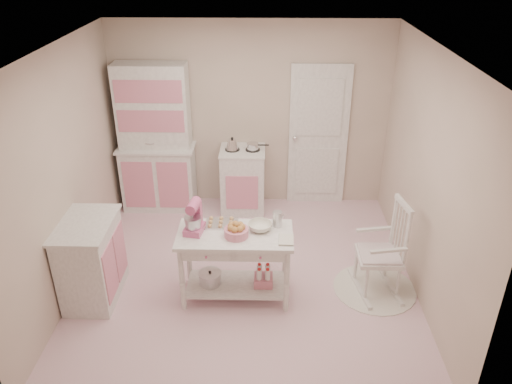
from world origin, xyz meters
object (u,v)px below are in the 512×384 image
at_px(hutch, 155,139).
at_px(base_cabinet, 91,260).
at_px(rocking_chair, 380,248).
at_px(work_table, 236,265).
at_px(bread_basket, 236,232).
at_px(stove, 243,180).
at_px(stand_mixer, 194,218).

distance_m(hutch, base_cabinet, 2.14).
height_order(hutch, rocking_chair, hutch).
distance_m(work_table, bread_basket, 0.45).
bearing_deg(stove, stand_mixer, -101.99).
bearing_deg(work_table, rocking_chair, 5.00).
bearing_deg(rocking_chair, stove, 120.56).
relative_size(hutch, base_cabinet, 2.26).
bearing_deg(rocking_chair, work_table, 174.94).
bearing_deg(stand_mixer, stove, 87.54).
bearing_deg(base_cabinet, bread_basket, -0.76).
bearing_deg(stove, rocking_chair, -49.37).
bearing_deg(bread_basket, base_cabinet, 179.24).
relative_size(hutch, stove, 2.26).
bearing_deg(stove, work_table, -89.72).
xyz_separation_m(hutch, stove, (1.20, -0.05, -0.58)).
bearing_deg(work_table, hutch, 121.13).
xyz_separation_m(rocking_chair, work_table, (-1.55, -0.14, -0.15)).
xyz_separation_m(work_table, stand_mixer, (-0.42, 0.02, 0.57)).
height_order(stove, stand_mixer, stand_mixer).
xyz_separation_m(hutch, rocking_chair, (2.76, -1.87, -0.49)).
distance_m(stove, stand_mixer, 2.04).
bearing_deg(hutch, base_cabinet, -99.12).
bearing_deg(stand_mixer, rocking_chair, 12.89).
xyz_separation_m(stove, bread_basket, (0.03, -2.00, 0.39)).
height_order(stove, bread_basket, stove).
xyz_separation_m(stove, base_cabinet, (-1.53, -1.98, 0.00)).
height_order(stand_mixer, bread_basket, stand_mixer).
distance_m(base_cabinet, stand_mixer, 1.23).
distance_m(rocking_chair, bread_basket, 1.57).
bearing_deg(hutch, bread_basket, -59.08).
height_order(stove, work_table, stove).
distance_m(hutch, bread_basket, 2.40).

